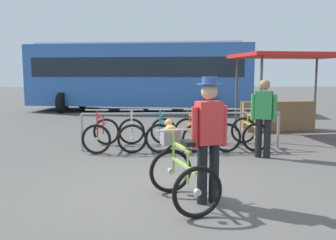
% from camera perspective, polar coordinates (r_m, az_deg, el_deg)
% --- Properties ---
extents(ground_plane, '(80.00, 80.00, 0.00)m').
position_cam_1_polar(ground_plane, '(5.63, -1.52, -11.01)').
color(ground_plane, '#514F4C').
extents(bike_rack_rail, '(4.61, 0.21, 0.88)m').
position_cam_1_polar(bike_rack_rail, '(8.37, 2.16, 0.04)').
color(bike_rack_rail, '#99999E').
rests_on(bike_rack_rail, ground).
extents(racked_bike_red, '(0.74, 1.15, 0.97)m').
position_cam_1_polar(racked_bike_red, '(8.62, -10.34, -2.11)').
color(racked_bike_red, black).
rests_on(racked_bike_red, ground).
extents(racked_bike_white, '(0.75, 1.17, 0.98)m').
position_cam_1_polar(racked_bike_white, '(8.56, -5.69, -2.08)').
color(racked_bike_white, black).
rests_on(racked_bike_white, ground).
extents(racked_bike_teal, '(0.77, 1.17, 0.98)m').
position_cam_1_polar(racked_bike_teal, '(8.57, -1.00, -2.05)').
color(racked_bike_teal, black).
rests_on(racked_bike_teal, ground).
extents(racked_bike_orange, '(0.80, 1.19, 0.98)m').
position_cam_1_polar(racked_bike_orange, '(8.63, 3.65, -2.00)').
color(racked_bike_orange, black).
rests_on(racked_bike_orange, ground).
extents(racked_bike_black, '(0.78, 1.16, 0.97)m').
position_cam_1_polar(racked_bike_black, '(8.74, 8.21, -1.93)').
color(racked_bike_black, black).
rests_on(racked_bike_black, ground).
extents(racked_bike_yellow, '(0.71, 1.14, 0.98)m').
position_cam_1_polar(racked_bike_yellow, '(8.91, 12.63, -1.86)').
color(racked_bike_yellow, black).
rests_on(racked_bike_yellow, ground).
extents(featured_bicycle, '(0.94, 1.25, 1.09)m').
position_cam_1_polar(featured_bicycle, '(5.07, 1.84, -7.36)').
color(featured_bicycle, black).
rests_on(featured_bicycle, ground).
extents(person_with_featured_bike, '(0.50, 0.32, 1.72)m').
position_cam_1_polar(person_with_featured_bike, '(4.95, 6.38, -2.31)').
color(person_with_featured_bike, black).
rests_on(person_with_featured_bike, ground).
extents(pedestrian_with_backpack, '(0.49, 0.43, 1.64)m').
position_cam_1_polar(pedestrian_with_backpack, '(7.85, 14.75, 1.04)').
color(pedestrian_with_backpack, black).
rests_on(pedestrian_with_backpack, ground).
extents(bus_distant, '(10.26, 4.37, 3.08)m').
position_cam_1_polar(bus_distant, '(16.89, -4.39, 7.30)').
color(bus_distant, '#3366B7').
rests_on(bus_distant, ground).
extents(market_stall, '(3.38, 2.69, 2.30)m').
position_cam_1_polar(market_stall, '(11.30, 17.88, 5.14)').
color(market_stall, '#4C4C51').
rests_on(market_stall, ground).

